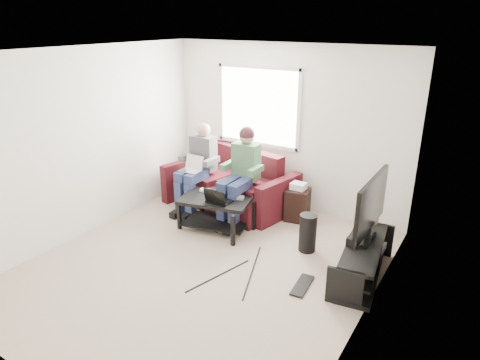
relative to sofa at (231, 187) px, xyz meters
The scene contains 26 objects.
floor 1.90m from the sofa, 67.99° to the right, with size 4.50×4.50×0.00m, color tan.
ceiling 2.94m from the sofa, 67.99° to the right, with size 4.50×4.50×0.00m, color white.
wall_back 1.30m from the sofa, 36.28° to the left, with size 4.50×4.50×0.00m, color silver.
wall_front 4.16m from the sofa, 80.02° to the right, with size 4.50×4.50×0.00m, color silver.
wall_left 2.37m from the sofa, 126.81° to the right, with size 4.50×4.50×0.00m, color silver.
wall_right 3.35m from the sofa, 32.71° to the right, with size 4.50×4.50×0.00m, color silver.
window 1.37m from the sofa, 67.92° to the left, with size 1.48×0.04×1.28m.
sofa is the anchor object (origin of this frame).
person_left 0.69m from the sofa, 137.75° to the right, with size 0.40×0.70×1.39m.
person_right 0.72m from the sofa, 40.63° to the right, with size 0.40×0.71×1.43m.
laptop_silver 0.79m from the sofa, 126.97° to the right, with size 0.32×0.22×0.24m, color silver, non-canonical shape.
coffee_table 0.88m from the sofa, 71.75° to the right, with size 1.11×0.82×0.50m.
laptop_black 1.04m from the sofa, 66.63° to the right, with size 0.34×0.24×0.24m, color black, non-canonical shape.
controller_a 0.74m from the sofa, 90.37° to the right, with size 0.14×0.09×0.04m, color silver.
controller_b 0.70m from the sofa, 75.01° to the right, with size 0.14×0.09×0.04m, color black.
controller_c 0.91m from the sofa, 49.97° to the right, with size 0.14×0.09×0.04m, color gray.
tv_stand 2.65m from the sofa, 20.68° to the right, with size 0.58×1.38×0.44m.
tv 2.67m from the sofa, 18.64° to the right, with size 0.12×1.10×0.81m.
soundbar 2.50m from the sofa, 19.51° to the right, with size 0.12×0.50×0.10m, color black.
drink_cup 2.45m from the sofa, ahead, with size 0.08×0.08×0.12m, color #B5774E.
console_white 2.81m from the sofa, 28.34° to the right, with size 0.30×0.22×0.06m, color silver.
console_grey 2.55m from the sofa, 14.36° to the right, with size 0.34×0.26×0.08m, color gray.
console_black 2.66m from the sofa, 21.69° to the right, with size 0.38×0.30×0.07m, color black.
subwoofer 1.80m from the sofa, 22.70° to the right, with size 0.23×0.23×0.52m, color black.
keyboard_floor 2.48m from the sofa, 37.43° to the right, with size 0.15×0.46×0.03m, color black.
end_table 1.15m from the sofa, ahead, with size 0.34×0.34×0.61m.
Camera 1 is at (2.87, -3.72, 2.94)m, focal length 32.00 mm.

